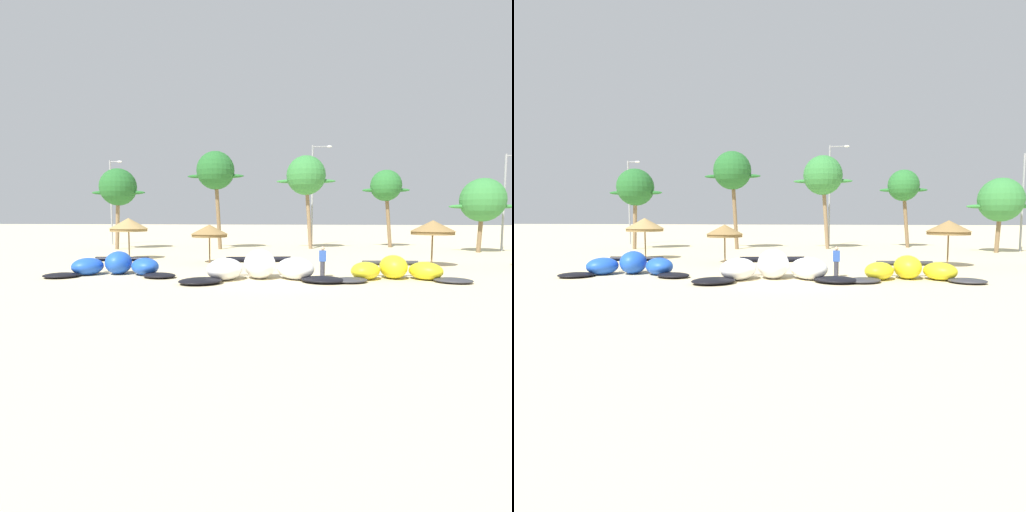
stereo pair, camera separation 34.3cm
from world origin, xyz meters
TOP-DOWN VIEW (x-y plane):
  - ground_plane at (0.00, 0.00)m, footprint 260.00×260.00m
  - kite_far_left at (-8.85, 0.85)m, footprint 7.21×3.67m
  - kite_left at (-0.96, 0.00)m, footprint 8.21×4.56m
  - kite_left_of_center at (5.76, 0.77)m, footprint 7.01×3.52m
  - beach_umbrella_near_van at (-11.56, 9.07)m, footprint 2.79×2.79m
  - beach_umbrella_middle at (-5.11, 7.09)m, footprint 2.50×2.50m
  - beach_umbrella_near_palms at (9.20, 6.83)m, footprint 2.73×2.73m
  - person_near_kites at (2.16, 1.02)m, footprint 0.36×0.24m
  - palm_leftmost at (-16.23, 18.02)m, footprint 5.22×3.48m
  - palm_left at (-7.15, 19.24)m, footprint 5.39×3.59m
  - palm_left_of_gap at (1.31, 20.77)m, footprint 5.62×3.75m
  - palm_center_left at (9.26, 23.48)m, footprint 4.65×3.10m
  - palm_center_right at (16.45, 18.14)m, footprint 5.62×3.75m
  - lamppost_west at (-19.94, 24.74)m, footprint 1.45×0.24m
  - lamppost_west_center at (2.14, 24.98)m, footprint 2.08×0.24m
  - lamppost_east_center at (18.95, 19.64)m, footprint 1.58×0.24m

SIDE VIEW (x-z plane):
  - ground_plane at x=0.00m, z-range 0.00..0.00m
  - kite_left_of_center at x=5.76m, z-range -0.14..1.06m
  - kite_far_left at x=-8.85m, z-range -0.15..1.11m
  - kite_left at x=-0.96m, z-range -0.17..1.31m
  - person_near_kites at x=2.16m, z-range 0.01..1.63m
  - beach_umbrella_middle at x=-5.11m, z-range 0.88..3.49m
  - beach_umbrella_near_palms at x=9.20m, z-range 1.01..3.92m
  - beach_umbrella_near_van at x=-11.56m, z-range 1.03..4.05m
  - palm_center_right at x=16.45m, z-range 1.30..7.72m
  - lamppost_east_center at x=18.95m, z-range 0.51..9.12m
  - lamppost_west at x=-19.94m, z-range 0.50..9.72m
  - palm_leftmost at x=-16.23m, z-range 2.00..9.61m
  - lamppost_west_center at x=2.14m, z-range 0.58..11.08m
  - palm_center_left at x=9.26m, z-range 2.23..9.97m
  - palm_left_of_gap at x=1.31m, z-range 2.51..11.41m
  - palm_left at x=-7.15m, z-range 2.73..11.96m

